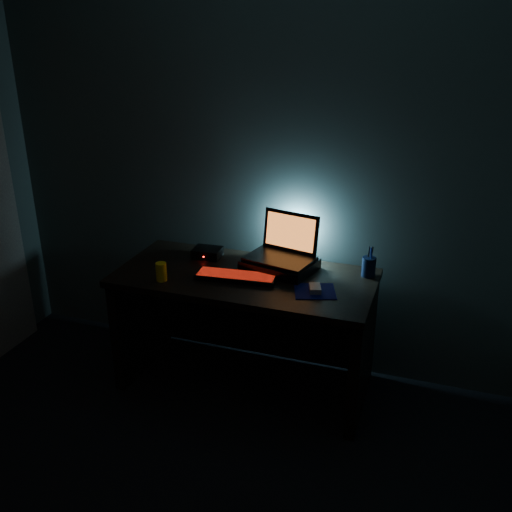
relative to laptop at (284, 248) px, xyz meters
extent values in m
cube|color=#49544E|center=(-0.18, 0.19, 0.38)|extent=(3.50, 0.00, 2.50)
cube|color=black|center=(-0.18, -0.19, -0.14)|extent=(1.50, 0.70, 0.04)
cube|color=black|center=(-0.89, -0.19, -0.52)|extent=(0.06, 0.64, 0.71)
cube|color=black|center=(0.53, -0.19, -0.52)|extent=(0.06, 0.64, 0.71)
cube|color=black|center=(-0.18, 0.14, -0.52)|extent=(1.38, 0.02, 0.65)
cube|color=black|center=(-0.01, -0.05, -0.09)|extent=(0.46, 0.38, 0.06)
cube|color=black|center=(-0.01, -0.05, -0.05)|extent=(0.43, 0.34, 0.02)
cube|color=black|center=(0.02, 0.08, 0.08)|extent=(0.36, 0.12, 0.24)
cube|color=orange|center=(0.02, 0.07, 0.08)|extent=(0.32, 0.10, 0.20)
cube|color=black|center=(-0.21, -0.26, -0.11)|extent=(0.48, 0.19, 0.03)
cube|color=red|center=(-0.21, -0.26, -0.09)|extent=(0.45, 0.17, 0.00)
cube|color=#0D115B|center=(0.26, -0.28, -0.12)|extent=(0.27, 0.26, 0.00)
cube|color=gray|center=(0.26, -0.28, -0.10)|extent=(0.09, 0.11, 0.03)
cylinder|color=black|center=(0.50, 0.03, -0.06)|extent=(0.10, 0.10, 0.11)
cylinder|color=yellow|center=(-0.60, -0.41, -0.07)|extent=(0.08, 0.08, 0.11)
cube|color=black|center=(-0.49, -0.01, -0.09)|extent=(0.18, 0.15, 0.06)
sphere|color=#FF0C07|center=(-0.49, -0.08, -0.09)|extent=(0.01, 0.01, 0.01)
camera|label=1|loc=(0.85, -3.02, 1.25)|focal=40.00mm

